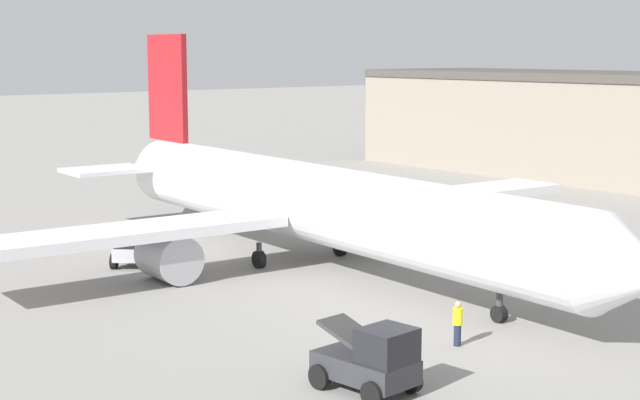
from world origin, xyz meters
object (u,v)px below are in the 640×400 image
(baggage_tug, at_px, (136,247))
(belt_loader_truck, at_px, (371,360))
(airplane, at_px, (308,202))
(ground_crew_worker, at_px, (458,322))

(baggage_tug, distance_m, belt_loader_truck, 21.91)
(airplane, distance_m, ground_crew_worker, 15.51)
(airplane, height_order, baggage_tug, airplane)
(airplane, distance_m, belt_loader_truck, 19.58)
(baggage_tug, bearing_deg, belt_loader_truck, 34.45)
(baggage_tug, relative_size, belt_loader_truck, 1.00)
(airplane, height_order, belt_loader_truck, airplane)
(ground_crew_worker, distance_m, baggage_tug, 20.09)
(airplane, relative_size, belt_loader_truck, 12.08)
(airplane, xyz_separation_m, belt_loader_truck, (16.48, -10.34, -2.14))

